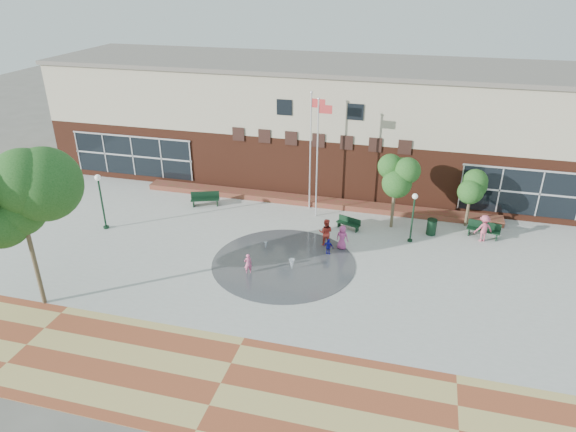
% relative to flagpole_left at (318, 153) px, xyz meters
% --- Properties ---
extents(ground, '(120.00, 120.00, 0.00)m').
position_rel_flagpole_left_xyz_m(ground, '(-0.54, -9.70, -4.60)').
color(ground, '#666056').
rests_on(ground, ground).
extents(plaza_concrete, '(46.00, 18.00, 0.01)m').
position_rel_flagpole_left_xyz_m(plaza_concrete, '(-0.54, -5.70, -4.60)').
color(plaza_concrete, '#A8A8A0').
rests_on(plaza_concrete, ground).
extents(paver_band, '(46.00, 6.00, 0.01)m').
position_rel_flagpole_left_xyz_m(paver_band, '(-0.54, -16.70, -4.60)').
color(paver_band, '#984628').
rests_on(paver_band, ground).
extents(splash_pad, '(8.40, 8.40, 0.01)m').
position_rel_flagpole_left_xyz_m(splash_pad, '(-0.54, -6.70, -4.60)').
color(splash_pad, '#383A3D').
rests_on(splash_pad, ground).
extents(library_building, '(44.40, 10.40, 9.20)m').
position_rel_flagpole_left_xyz_m(library_building, '(-0.54, 7.78, 0.04)').
color(library_building, '#562718').
rests_on(library_building, ground).
extents(flower_bed, '(26.00, 1.20, 0.40)m').
position_rel_flagpole_left_xyz_m(flower_bed, '(-0.54, 1.90, -4.60)').
color(flower_bed, '#A61130').
rests_on(flower_bed, ground).
extents(flagpole_left, '(0.97, 0.16, 8.27)m').
position_rel_flagpole_left_xyz_m(flagpole_left, '(0.00, 0.00, 0.00)').
color(flagpole_left, white).
rests_on(flagpole_left, ground).
extents(flagpole_right, '(1.03, 0.18, 8.38)m').
position_rel_flagpole_left_xyz_m(flagpole_right, '(-0.72, 1.20, 0.08)').
color(flagpole_right, white).
rests_on(flagpole_right, ground).
extents(lamp_left, '(0.40, 0.40, 3.81)m').
position_rel_flagpole_left_xyz_m(lamp_left, '(-13.11, -5.39, -2.23)').
color(lamp_left, black).
rests_on(lamp_left, ground).
extents(lamp_right, '(0.35, 0.35, 3.29)m').
position_rel_flagpole_left_xyz_m(lamp_right, '(6.48, -2.11, -2.56)').
color(lamp_right, black).
rests_on(lamp_right, ground).
extents(bench_left, '(2.11, 1.23, 1.02)m').
position_rel_flagpole_left_xyz_m(bench_left, '(-8.15, -0.35, -4.27)').
color(bench_left, black).
rests_on(bench_left, ground).
extents(bench_mid, '(1.67, 0.98, 0.81)m').
position_rel_flagpole_left_xyz_m(bench_mid, '(2.44, -1.41, -4.34)').
color(bench_mid, black).
rests_on(bench_mid, ground).
extents(bench_right, '(2.09, 0.96, 1.02)m').
position_rel_flagpole_left_xyz_m(bench_right, '(10.96, -0.32, -4.27)').
color(bench_right, black).
rests_on(bench_right, ground).
extents(trash_can, '(0.65, 0.65, 1.07)m').
position_rel_flagpole_left_xyz_m(trash_can, '(7.74, -0.80, -4.06)').
color(trash_can, black).
rests_on(trash_can, ground).
extents(tree_big_left, '(5.09, 5.09, 8.14)m').
position_rel_flagpole_left_xyz_m(tree_big_left, '(-11.44, -13.65, 1.22)').
color(tree_big_left, '#4B3E2A').
rests_on(tree_big_left, ground).
extents(tree_mid, '(2.90, 2.90, 4.90)m').
position_rel_flagpole_left_xyz_m(tree_mid, '(5.17, -0.39, -1.03)').
color(tree_mid, '#4B3E2A').
rests_on(tree_mid, ground).
extents(tree_small_right, '(2.18, 2.18, 3.72)m').
position_rel_flagpole_left_xyz_m(tree_small_right, '(9.98, 1.08, -1.89)').
color(tree_small_right, '#4B3E2A').
rests_on(tree_small_right, ground).
extents(water_jet_a, '(0.34, 0.34, 0.65)m').
position_rel_flagpole_left_xyz_m(water_jet_a, '(0.10, -7.29, -4.60)').
color(water_jet_a, white).
rests_on(water_jet_a, ground).
extents(water_jet_b, '(0.21, 0.21, 0.48)m').
position_rel_flagpole_left_xyz_m(water_jet_b, '(-2.03, -5.41, -4.60)').
color(water_jet_b, white).
rests_on(water_jet_b, ground).
extents(child_splash, '(0.54, 0.48, 1.23)m').
position_rel_flagpole_left_xyz_m(child_splash, '(-2.19, -8.25, -3.99)').
color(child_splash, '#E25C89').
rests_on(child_splash, ground).
extents(adult_red, '(0.90, 0.72, 1.79)m').
position_rel_flagpole_left_xyz_m(adult_red, '(1.41, -3.95, -3.71)').
color(adult_red, '#C2372C').
rests_on(adult_red, ground).
extents(adult_pink, '(0.86, 0.67, 1.56)m').
position_rel_flagpole_left_xyz_m(adult_pink, '(2.47, -4.13, -3.82)').
color(adult_pink, '#C04288').
rests_on(adult_pink, ground).
extents(child_blue, '(0.66, 0.38, 1.06)m').
position_rel_flagpole_left_xyz_m(child_blue, '(1.80, -5.06, -4.07)').
color(child_blue, '#1817A4').
rests_on(child_blue, ground).
extents(person_bench, '(1.31, 1.03, 1.78)m').
position_rel_flagpole_left_xyz_m(person_bench, '(10.87, -0.87, -3.71)').
color(person_bench, '#C9556C').
rests_on(person_bench, ground).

